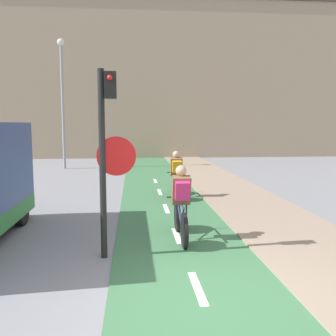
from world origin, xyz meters
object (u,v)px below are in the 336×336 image
traffic_light_pole (107,143)px  cyclist_far (176,176)px  street_lamp_far (62,90)px  cyclist_near (181,205)px

traffic_light_pole → cyclist_far: 5.60m
traffic_light_pole → street_lamp_far: bearing=103.1°
traffic_light_pole → cyclist_near: 2.06m
street_lamp_far → cyclist_near: size_ratio=3.67×
traffic_light_pole → cyclist_near: traffic_light_pole is taller
cyclist_near → cyclist_far: cyclist_near is taller
traffic_light_pole → street_lamp_far: size_ratio=0.49×
street_lamp_far → cyclist_near: (4.51, -12.62, -3.33)m
traffic_light_pole → cyclist_far: traffic_light_pole is taller
traffic_light_pole → cyclist_near: (1.37, 0.85, -1.28)m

